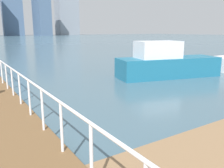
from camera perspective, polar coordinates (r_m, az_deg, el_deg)
name	(u,v)px	position (r m, az deg, el deg)	size (l,w,h in m)	color
ground_plane	(49,75)	(15.84, -14.94, 2.06)	(300.00, 300.00, 0.00)	#476675
boardwalk_railing	(50,106)	(5.40, -14.62, -5.07)	(0.06, 31.97, 1.08)	white
moored_boat_0	(166,63)	(15.04, 12.90, 4.84)	(6.69, 3.43, 2.21)	#1E6B8C
skyline_tower_5	(42,12)	(144.26, -16.59, 16.19)	(6.84, 12.01, 25.49)	slate
skyline_tower_6	(66,4)	(167.26, -10.91, 18.47)	(13.92, 8.94, 40.21)	#8C939E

